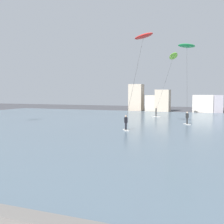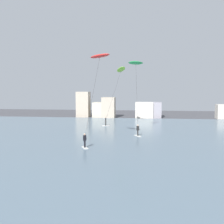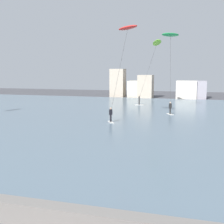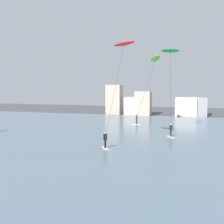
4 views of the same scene
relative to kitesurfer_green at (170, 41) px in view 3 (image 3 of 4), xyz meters
name	(u,v)px [view 3 (image 3 of 4)]	position (x,y,z in m)	size (l,w,h in m)	color
seawall_barrier	(44,215)	(-1.56, -32.23, -9.26)	(60.00, 0.70, 0.87)	slate
water_bay	(151,118)	(-1.56, -5.53, -9.64)	(84.00, 52.00, 0.10)	slate
far_shore_buildings	(169,88)	(-2.20, 22.66, -7.53)	(36.54, 4.91, 6.15)	#B7A893
kitesurfer_green	(170,41)	(0.00, 0.00, 0.00)	(2.80, 4.50, 10.83)	silver
kitesurfer_red	(126,36)	(-4.14, -8.28, 0.00)	(3.55, 4.06, 10.71)	silver
kitesurfer_lime	(156,47)	(-3.04, 7.50, -0.13)	(4.63, 3.95, 10.65)	silver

